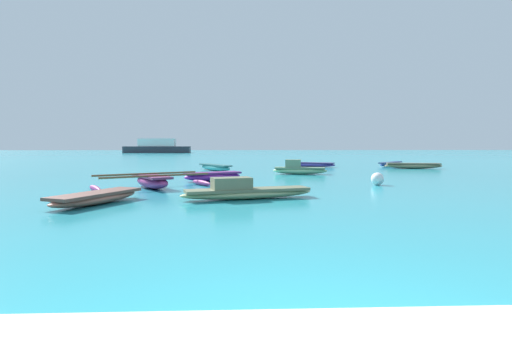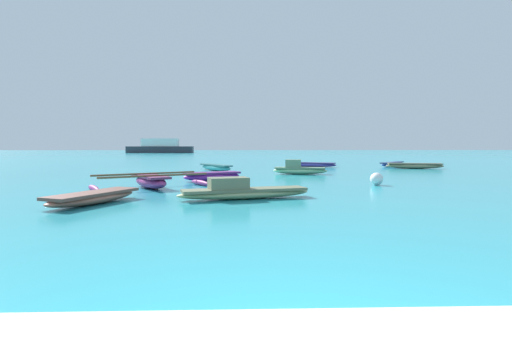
% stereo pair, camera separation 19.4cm
% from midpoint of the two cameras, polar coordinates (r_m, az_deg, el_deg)
% --- Properties ---
extents(moored_boat_0, '(1.94, 3.00, 0.31)m').
position_cam_midpoint_polar(moored_boat_0, '(11.27, -22.33, -3.56)').
color(moored_boat_0, '#A05C4B').
rests_on(moored_boat_0, ground_plane).
extents(moored_boat_1, '(3.68, 1.48, 0.36)m').
position_cam_midpoint_polar(moored_boat_1, '(28.00, 21.36, 0.68)').
color(moored_boat_1, '#9C8E66').
rests_on(moored_boat_1, ground_plane).
extents(moored_boat_2, '(2.80, 2.93, 0.32)m').
position_cam_midpoint_polar(moored_boat_2, '(30.57, 18.51, 0.92)').
color(moored_boat_2, '#3E5CB3').
rests_on(moored_boat_2, ground_plane).
extents(moored_boat_3, '(2.93, 1.23, 0.77)m').
position_cam_midpoint_polar(moored_boat_3, '(21.15, 5.84, 0.21)').
color(moored_boat_3, '#A4DB9F').
rests_on(moored_boat_3, ground_plane).
extents(moored_boat_4, '(2.67, 1.94, 0.38)m').
position_cam_midpoint_polar(moored_boat_4, '(17.23, -6.51, -0.78)').
color(moored_boat_4, purple).
rests_on(moored_boat_4, ground_plane).
extents(moored_boat_5, '(3.95, 1.74, 0.63)m').
position_cam_midpoint_polar(moored_boat_5, '(11.40, -2.06, -2.97)').
color(moored_boat_5, '#A0AB76').
rests_on(moored_boat_5, ground_plane).
extents(moored_boat_6, '(3.42, 2.26, 0.32)m').
position_cam_midpoint_polar(moored_boat_6, '(28.33, 7.63, 0.88)').
color(moored_boat_6, '#5F409F').
rests_on(moored_boat_6, ground_plane).
extents(moored_boat_7, '(2.29, 3.28, 0.38)m').
position_cam_midpoint_polar(moored_boat_7, '(24.03, -6.10, 0.48)').
color(moored_boat_7, teal).
rests_on(moored_boat_7, ground_plane).
extents(moored_boat_8, '(4.28, 3.39, 0.52)m').
position_cam_midpoint_polar(moored_boat_8, '(14.71, -15.00, -1.50)').
color(moored_boat_8, '#8F3072').
rests_on(moored_boat_8, ground_plane).
extents(mooring_buoy_0, '(0.48, 0.48, 0.48)m').
position_cam_midpoint_polar(mooring_buoy_0, '(15.96, 16.63, -1.15)').
color(mooring_buoy_0, white).
rests_on(mooring_buoy_0, ground_plane).
extents(distant_ferry, '(12.81, 2.82, 2.82)m').
position_cam_midpoint_polar(distant_ferry, '(81.00, -14.00, 3.27)').
color(distant_ferry, '#2D333D').
rests_on(distant_ferry, ground_plane).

